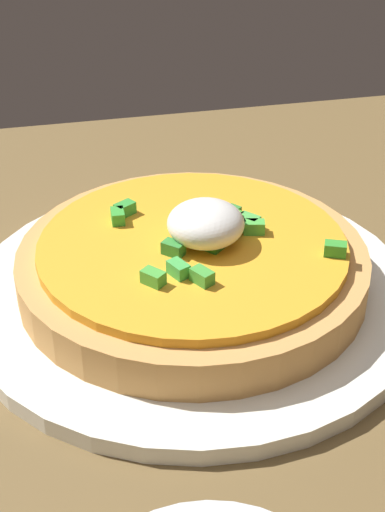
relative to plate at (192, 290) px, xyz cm
name	(u,v)px	position (x,y,z in cm)	size (l,w,h in cm)	color
dining_table	(161,488)	(4.64, 13.10, -2.04)	(100.89, 87.23, 2.99)	brown
plate	(192,290)	(0.00, 0.00, 0.00)	(27.71, 27.71, 1.09)	white
pizza	(193,262)	(-0.04, 0.01, 2.12)	(21.38, 21.38, 5.56)	tan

